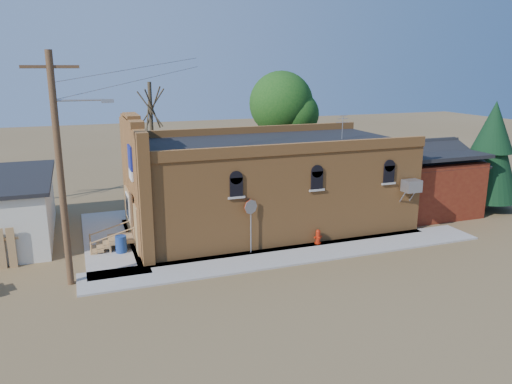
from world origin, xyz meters
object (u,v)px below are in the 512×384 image
object	(u,v)px
fire_hydrant	(318,237)
trash_barrel	(121,244)
utility_pole	(61,166)
stop_sign	(251,212)
brick_bar	(263,184)

from	to	relation	value
fire_hydrant	trash_barrel	world-z (taller)	trash_barrel
trash_barrel	utility_pole	bearing A→B (deg)	-128.88
utility_pole	stop_sign	distance (m)	8.26
brick_bar	stop_sign	world-z (taller)	brick_bar
utility_pole	trash_barrel	xyz separation A→B (m)	(2.16, 2.68, -4.30)
utility_pole	trash_barrel	size ratio (longest dim) A/B	11.43
fire_hydrant	stop_sign	bearing A→B (deg)	161.46
stop_sign	trash_barrel	bearing A→B (deg)	165.03
utility_pole	fire_hydrant	distance (m)	12.04
stop_sign	trash_barrel	distance (m)	6.18
utility_pole	fire_hydrant	size ratio (longest dim) A/B	12.65
stop_sign	trash_barrel	world-z (taller)	stop_sign
fire_hydrant	trash_barrel	size ratio (longest dim) A/B	0.90
brick_bar	trash_barrel	distance (m)	8.01
brick_bar	trash_barrel	xyz separation A→B (m)	(-7.62, -1.61, -1.87)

